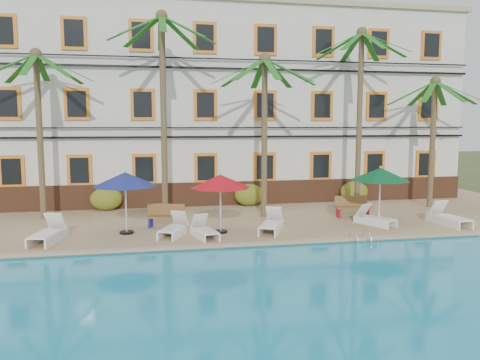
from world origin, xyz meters
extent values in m
plane|color=#384C23|center=(0.00, 0.00, 0.00)|extent=(100.00, 100.00, 0.00)
cube|color=tan|center=(0.00, 5.00, 0.12)|extent=(30.00, 12.00, 0.25)
cube|color=#1993BC|center=(0.00, -7.00, 0.10)|extent=(26.00, 12.00, 0.20)
cube|color=tan|center=(0.00, -0.90, 0.28)|extent=(30.00, 0.35, 0.06)
cube|color=silver|center=(0.00, 10.00, 5.25)|extent=(25.00, 6.00, 10.00)
cube|color=brown|center=(0.00, 6.94, 0.85)|extent=(25.00, 0.12, 1.20)
cube|color=tan|center=(0.00, 10.00, 10.35)|extent=(25.40, 6.40, 0.25)
cube|color=orange|center=(-10.50, 6.95, 2.15)|extent=(1.15, 0.10, 1.50)
cube|color=black|center=(-10.50, 6.90, 2.15)|extent=(0.85, 0.04, 1.20)
cube|color=orange|center=(-7.50, 6.95, 2.15)|extent=(1.15, 0.10, 1.50)
cube|color=black|center=(-7.50, 6.90, 2.15)|extent=(0.85, 0.04, 1.20)
cube|color=orange|center=(-4.50, 6.95, 2.15)|extent=(1.15, 0.10, 1.50)
cube|color=black|center=(-4.50, 6.90, 2.15)|extent=(0.85, 0.04, 1.20)
cube|color=orange|center=(-1.50, 6.95, 2.15)|extent=(1.15, 0.10, 1.50)
cube|color=black|center=(-1.50, 6.90, 2.15)|extent=(0.85, 0.04, 1.20)
cube|color=orange|center=(1.50, 6.95, 2.15)|extent=(1.15, 0.10, 1.50)
cube|color=black|center=(1.50, 6.90, 2.15)|extent=(0.85, 0.04, 1.20)
cube|color=orange|center=(4.50, 6.95, 2.15)|extent=(1.15, 0.10, 1.50)
cube|color=black|center=(4.50, 6.90, 2.15)|extent=(0.85, 0.04, 1.20)
cube|color=orange|center=(7.50, 6.95, 2.15)|extent=(1.15, 0.10, 1.50)
cube|color=black|center=(7.50, 6.90, 2.15)|extent=(0.85, 0.04, 1.20)
cube|color=orange|center=(10.50, 6.95, 2.15)|extent=(1.15, 0.10, 1.50)
cube|color=black|center=(10.50, 6.90, 2.15)|extent=(0.85, 0.04, 1.20)
cube|color=orange|center=(-10.50, 6.95, 5.25)|extent=(1.15, 0.10, 1.50)
cube|color=black|center=(-10.50, 6.90, 5.25)|extent=(0.85, 0.04, 1.20)
cube|color=orange|center=(-7.50, 6.95, 5.25)|extent=(1.15, 0.10, 1.50)
cube|color=black|center=(-7.50, 6.90, 5.25)|extent=(0.85, 0.04, 1.20)
cube|color=orange|center=(-4.50, 6.95, 5.25)|extent=(1.15, 0.10, 1.50)
cube|color=black|center=(-4.50, 6.90, 5.25)|extent=(0.85, 0.04, 1.20)
cube|color=orange|center=(-1.50, 6.95, 5.25)|extent=(1.15, 0.10, 1.50)
cube|color=black|center=(-1.50, 6.90, 5.25)|extent=(0.85, 0.04, 1.20)
cube|color=orange|center=(1.50, 6.95, 5.25)|extent=(1.15, 0.10, 1.50)
cube|color=black|center=(1.50, 6.90, 5.25)|extent=(0.85, 0.04, 1.20)
cube|color=orange|center=(4.50, 6.95, 5.25)|extent=(1.15, 0.10, 1.50)
cube|color=black|center=(4.50, 6.90, 5.25)|extent=(0.85, 0.04, 1.20)
cube|color=orange|center=(7.50, 6.95, 5.25)|extent=(1.15, 0.10, 1.50)
cube|color=black|center=(7.50, 6.90, 5.25)|extent=(0.85, 0.04, 1.20)
cube|color=orange|center=(10.50, 6.95, 5.25)|extent=(1.15, 0.10, 1.50)
cube|color=black|center=(10.50, 6.90, 5.25)|extent=(0.85, 0.04, 1.20)
cube|color=orange|center=(-10.50, 6.95, 8.45)|extent=(1.15, 0.10, 1.50)
cube|color=black|center=(-10.50, 6.90, 8.45)|extent=(0.85, 0.04, 1.20)
cube|color=orange|center=(-7.50, 6.95, 8.45)|extent=(1.15, 0.10, 1.50)
cube|color=black|center=(-7.50, 6.90, 8.45)|extent=(0.85, 0.04, 1.20)
cube|color=orange|center=(-4.50, 6.95, 8.45)|extent=(1.15, 0.10, 1.50)
cube|color=black|center=(-4.50, 6.90, 8.45)|extent=(0.85, 0.04, 1.20)
cube|color=orange|center=(-1.50, 6.95, 8.45)|extent=(1.15, 0.10, 1.50)
cube|color=black|center=(-1.50, 6.90, 8.45)|extent=(0.85, 0.04, 1.20)
cube|color=orange|center=(1.50, 6.95, 8.45)|extent=(1.15, 0.10, 1.50)
cube|color=black|center=(1.50, 6.90, 8.45)|extent=(0.85, 0.04, 1.20)
cube|color=orange|center=(4.50, 6.95, 8.45)|extent=(1.15, 0.10, 1.50)
cube|color=black|center=(4.50, 6.90, 8.45)|extent=(0.85, 0.04, 1.20)
cube|color=orange|center=(7.50, 6.95, 8.45)|extent=(1.15, 0.10, 1.50)
cube|color=black|center=(7.50, 6.90, 8.45)|extent=(0.85, 0.04, 1.20)
cube|color=orange|center=(10.50, 6.95, 8.45)|extent=(1.15, 0.10, 1.50)
cube|color=black|center=(10.50, 6.90, 8.45)|extent=(0.85, 0.04, 1.20)
cube|color=black|center=(0.00, 6.80, 3.70)|extent=(25.00, 0.08, 0.10)
cube|color=black|center=(0.00, 6.80, 4.15)|extent=(25.00, 0.08, 0.06)
cube|color=black|center=(0.00, 6.80, 7.00)|extent=(25.00, 0.08, 0.10)
cube|color=black|center=(0.00, 6.80, 7.45)|extent=(25.00, 0.08, 0.06)
cylinder|color=brown|center=(-8.78, 5.07, 3.74)|extent=(0.26, 0.26, 6.97)
sphere|color=brown|center=(-8.78, 5.07, 7.22)|extent=(0.50, 0.50, 0.50)
cube|color=#196317|center=(-8.78, 6.20, 6.69)|extent=(0.28, 2.27, 1.10)
cube|color=#196317|center=(-9.58, 5.87, 6.69)|extent=(1.80, 1.80, 1.10)
cube|color=#196317|center=(-9.91, 5.07, 6.69)|extent=(2.27, 0.28, 1.10)
cube|color=#196317|center=(-9.58, 4.27, 6.69)|extent=(1.80, 1.80, 1.10)
cube|color=#196317|center=(-8.78, 3.94, 6.69)|extent=(0.28, 2.27, 1.10)
cube|color=#196317|center=(-7.98, 4.27, 6.69)|extent=(1.80, 1.80, 1.10)
cube|color=#196317|center=(-7.65, 5.07, 6.69)|extent=(2.27, 0.28, 1.10)
cube|color=#196317|center=(-7.98, 5.87, 6.69)|extent=(1.80, 1.80, 1.10)
cylinder|color=brown|center=(-3.60, 4.40, 4.54)|extent=(0.26, 0.26, 8.57)
sphere|color=brown|center=(-3.60, 4.40, 8.82)|extent=(0.50, 0.50, 0.50)
cube|color=#196317|center=(-3.60, 5.53, 8.28)|extent=(0.28, 2.27, 1.10)
cube|color=#196317|center=(-4.40, 5.20, 8.28)|extent=(1.80, 1.80, 1.10)
cube|color=#196317|center=(-4.73, 4.40, 8.28)|extent=(2.27, 0.28, 1.10)
cube|color=#196317|center=(-4.40, 3.60, 8.28)|extent=(1.80, 1.80, 1.10)
cube|color=#196317|center=(-3.60, 3.27, 8.28)|extent=(0.28, 2.27, 1.10)
cube|color=#196317|center=(-2.80, 3.60, 8.28)|extent=(1.80, 1.80, 1.10)
cube|color=#196317|center=(-2.47, 4.40, 8.28)|extent=(2.27, 0.28, 1.10)
cube|color=#196317|center=(-2.80, 5.20, 8.28)|extent=(1.80, 1.80, 1.10)
cylinder|color=brown|center=(0.69, 3.72, 3.67)|extent=(0.26, 0.26, 6.84)
sphere|color=brown|center=(0.69, 3.72, 7.09)|extent=(0.50, 0.50, 0.50)
cube|color=#196317|center=(0.69, 4.85, 6.55)|extent=(0.28, 2.27, 1.10)
cube|color=#196317|center=(-0.11, 4.52, 6.55)|extent=(1.80, 1.80, 1.10)
cube|color=#196317|center=(-0.44, 3.72, 6.55)|extent=(2.27, 0.28, 1.10)
cube|color=#196317|center=(-0.11, 2.93, 6.55)|extent=(1.80, 1.80, 1.10)
cube|color=#196317|center=(0.69, 2.60, 6.55)|extent=(0.28, 2.27, 1.10)
cube|color=#196317|center=(1.48, 2.93, 6.55)|extent=(1.80, 1.80, 1.10)
cube|color=#196317|center=(1.82, 3.72, 6.55)|extent=(2.27, 0.28, 1.10)
cube|color=#196317|center=(1.48, 4.52, 6.55)|extent=(1.80, 1.80, 1.10)
cylinder|color=brown|center=(5.55, 4.76, 4.40)|extent=(0.26, 0.26, 8.29)
sphere|color=brown|center=(5.55, 4.76, 8.54)|extent=(0.50, 0.50, 0.50)
cube|color=#196317|center=(5.55, 5.89, 8.00)|extent=(0.28, 2.27, 1.10)
cube|color=#196317|center=(4.75, 5.56, 8.00)|extent=(1.80, 1.80, 1.10)
cube|color=#196317|center=(4.42, 4.76, 8.00)|extent=(2.27, 0.28, 1.10)
cube|color=#196317|center=(4.75, 3.96, 8.00)|extent=(1.80, 1.80, 1.10)
cube|color=#196317|center=(5.55, 3.63, 8.00)|extent=(0.28, 2.27, 1.10)
cube|color=#196317|center=(6.35, 3.96, 8.00)|extent=(1.80, 1.80, 1.10)
cube|color=#196317|center=(6.68, 4.76, 8.00)|extent=(2.27, 0.28, 1.10)
cube|color=#196317|center=(6.35, 5.56, 8.00)|extent=(1.80, 1.80, 1.10)
cylinder|color=brown|center=(9.35, 4.65, 3.31)|extent=(0.26, 0.26, 6.12)
sphere|color=brown|center=(9.35, 4.65, 6.37)|extent=(0.50, 0.50, 0.50)
cube|color=#196317|center=(9.35, 5.78, 5.83)|extent=(0.28, 2.27, 1.10)
cube|color=#196317|center=(8.56, 5.45, 5.83)|extent=(1.80, 1.80, 1.10)
cube|color=#196317|center=(8.23, 4.65, 5.83)|extent=(2.27, 0.28, 1.10)
cube|color=#196317|center=(8.56, 3.85, 5.83)|extent=(1.80, 1.80, 1.10)
cube|color=#196317|center=(9.35, 3.52, 5.83)|extent=(0.28, 2.27, 1.10)
cube|color=#196317|center=(10.15, 3.85, 5.83)|extent=(1.80, 1.80, 1.10)
cube|color=#196317|center=(10.48, 4.65, 5.83)|extent=(2.27, 0.28, 1.10)
cube|color=#196317|center=(10.15, 5.45, 5.83)|extent=(1.80, 1.80, 1.10)
ellipsoid|color=#1D5117|center=(-6.30, 6.60, 0.80)|extent=(1.50, 0.90, 1.10)
ellipsoid|color=#1D5117|center=(0.63, 6.60, 0.80)|extent=(1.50, 0.90, 1.10)
ellipsoid|color=#1D5117|center=(6.23, 6.60, 0.80)|extent=(1.50, 0.90, 1.10)
cylinder|color=black|center=(-5.12, 1.60, 0.29)|extent=(0.53, 0.53, 0.08)
cylinder|color=silver|center=(-5.12, 1.60, 1.39)|extent=(0.06, 0.06, 2.29)
cone|color=navy|center=(-5.12, 1.60, 2.30)|extent=(2.38, 2.38, 0.52)
sphere|color=silver|center=(-5.12, 1.60, 2.58)|extent=(0.10, 0.10, 0.10)
cylinder|color=black|center=(-1.63, 1.08, 0.29)|extent=(0.51, 0.51, 0.07)
cylinder|color=silver|center=(-1.63, 1.08, 1.34)|extent=(0.06, 0.06, 2.19)
cone|color=#B60D18|center=(-1.63, 1.08, 2.21)|extent=(2.28, 2.28, 0.50)
sphere|color=silver|center=(-1.63, 1.08, 2.48)|extent=(0.10, 0.10, 0.10)
cylinder|color=black|center=(4.97, 1.39, 0.29)|extent=(0.54, 0.54, 0.08)
cylinder|color=silver|center=(4.97, 1.39, 1.40)|extent=(0.06, 0.06, 2.29)
cone|color=#084926|center=(4.97, 1.39, 2.31)|extent=(2.39, 2.39, 0.53)
sphere|color=silver|center=(4.97, 1.39, 2.59)|extent=(0.10, 0.10, 0.10)
cube|color=white|center=(-7.80, 0.55, 0.59)|extent=(0.91, 1.49, 0.06)
cube|color=white|center=(-7.60, 1.49, 0.84)|extent=(0.73, 0.63, 0.69)
cube|color=white|center=(-8.06, 0.88, 0.41)|extent=(0.47, 1.94, 0.32)
cube|color=white|center=(-7.43, 0.75, 0.41)|extent=(0.47, 1.94, 0.32)
cube|color=white|center=(-3.48, 0.75, 0.56)|extent=(1.03, 1.37, 0.06)
cube|color=white|center=(-3.13, 1.54, 0.78)|extent=(0.71, 0.65, 0.62)
cube|color=white|center=(-3.65, 1.09, 0.39)|extent=(0.78, 1.64, 0.29)
cube|color=white|center=(-3.12, 0.85, 0.39)|extent=(0.78, 1.64, 0.29)
cube|color=white|center=(-2.26, 0.23, 0.54)|extent=(0.79, 1.27, 0.05)
cube|color=white|center=(-2.44, 1.03, 0.75)|extent=(0.63, 0.54, 0.59)
cube|color=white|center=(-2.58, 0.39, 0.39)|extent=(0.42, 1.65, 0.27)
cube|color=white|center=(-2.05, 0.51, 0.39)|extent=(0.42, 1.65, 0.27)
cube|color=white|center=(0.18, 0.65, 0.57)|extent=(1.11, 1.45, 0.06)
cube|color=white|center=(0.56, 1.47, 0.81)|extent=(0.76, 0.70, 0.66)
cube|color=white|center=(0.01, 1.00, 0.40)|extent=(0.84, 1.73, 0.30)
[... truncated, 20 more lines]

